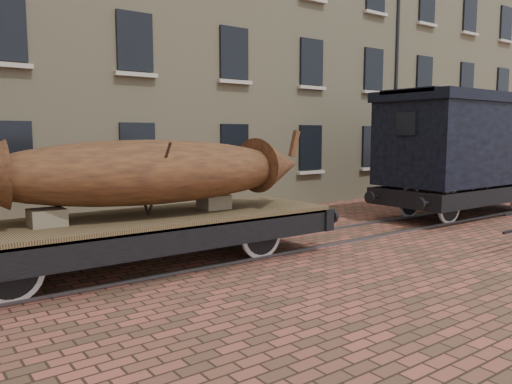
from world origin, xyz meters
TOP-DOWN VIEW (x-y plane):
  - ground at (0.00, 0.00)m, footprint 90.00×90.00m
  - warehouse_cream at (3.00, 9.99)m, footprint 40.00×10.19m
  - rail_track at (0.00, 0.00)m, footprint 30.00×1.52m
  - flatcar_wagon at (-4.62, 0.00)m, footprint 9.18×2.49m
  - iron_boat at (-4.42, -0.00)m, footprint 7.34×2.62m
  - goods_van at (7.09, -0.00)m, footprint 7.78×2.84m

SIDE VIEW (x-z plane):
  - ground at x=0.00m, z-range 0.00..0.00m
  - rail_track at x=0.00m, z-range 0.00..0.06m
  - flatcar_wagon at x=-4.62m, z-range 0.17..1.56m
  - iron_boat at x=-4.42m, z-range 1.10..2.83m
  - goods_van at x=7.09m, z-range 0.51..4.53m
  - warehouse_cream at x=3.00m, z-range 0.00..14.00m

